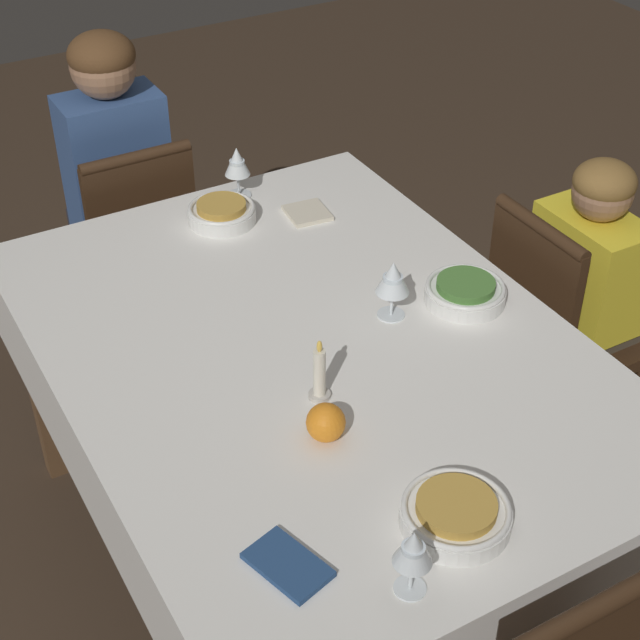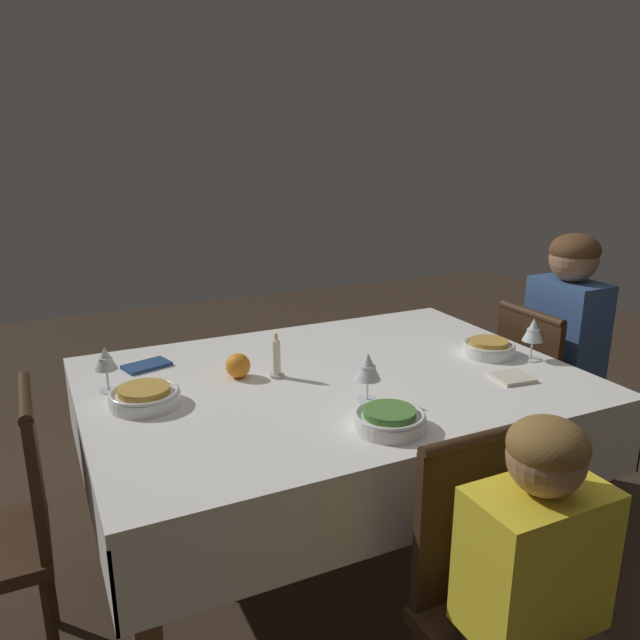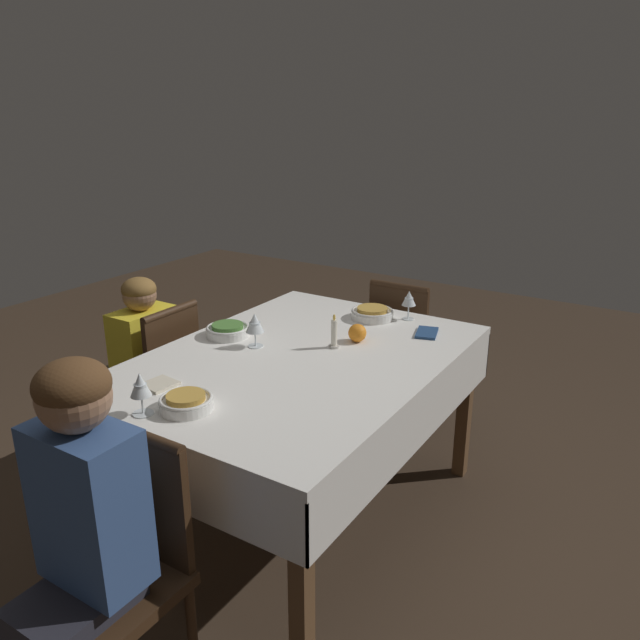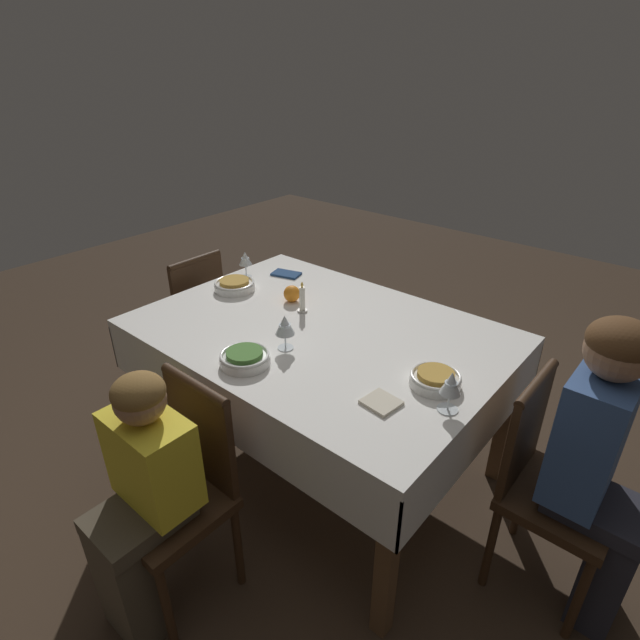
# 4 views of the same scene
# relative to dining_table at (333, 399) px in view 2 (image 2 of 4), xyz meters

# --- Properties ---
(ground_plane) EXTENTS (8.00, 8.00, 0.00)m
(ground_plane) POSITION_rel_dining_table_xyz_m (0.00, 0.00, -0.69)
(ground_plane) COLOR #3D2D21
(dining_table) EXTENTS (1.56, 1.12, 0.77)m
(dining_table) POSITION_rel_dining_table_xyz_m (0.00, 0.00, 0.00)
(dining_table) COLOR white
(dining_table) RESTS_ON ground_plane
(chair_west) EXTENTS (0.37, 0.36, 0.88)m
(chair_west) POSITION_rel_dining_table_xyz_m (-1.01, -0.07, -0.20)
(chair_west) COLOR #382314
(chair_west) RESTS_ON ground_plane
(chair_north) EXTENTS (0.36, 0.37, 0.88)m
(chair_north) POSITION_rel_dining_table_xyz_m (-0.04, 0.79, -0.20)
(chair_north) COLOR #382314
(chair_north) RESTS_ON ground_plane
(chair_east) EXTENTS (0.37, 0.36, 0.88)m
(chair_east) POSITION_rel_dining_table_xyz_m (1.01, -0.03, -0.20)
(chair_east) COLOR #382314
(chair_east) RESTS_ON ground_plane
(person_adult_denim) EXTENTS (0.34, 0.30, 1.16)m
(person_adult_denim) POSITION_rel_dining_table_xyz_m (-1.15, -0.07, -0.03)
(person_adult_denim) COLOR #282833
(person_adult_denim) RESTS_ON ground_plane
(person_child_yellow) EXTENTS (0.30, 0.33, 0.99)m
(person_child_yellow) POSITION_rel_dining_table_xyz_m (-0.04, 0.94, -0.15)
(person_child_yellow) COLOR #4C4233
(person_child_yellow) RESTS_ON ground_plane
(bowl_west) EXTENTS (0.18, 0.18, 0.06)m
(bowl_west) POSITION_rel_dining_table_xyz_m (-0.59, 0.05, 0.11)
(bowl_west) COLOR white
(bowl_west) RESTS_ON dining_table
(wine_glass_west) EXTENTS (0.07, 0.07, 0.15)m
(wine_glass_west) POSITION_rel_dining_table_xyz_m (-0.70, 0.15, 0.18)
(wine_glass_west) COLOR white
(wine_glass_west) RESTS_ON dining_table
(bowl_north) EXTENTS (0.19, 0.19, 0.06)m
(bowl_north) POSITION_rel_dining_table_xyz_m (0.03, 0.40, 0.11)
(bowl_north) COLOR white
(bowl_north) RESTS_ON dining_table
(wine_glass_north) EXTENTS (0.08, 0.08, 0.15)m
(wine_glass_north) POSITION_rel_dining_table_xyz_m (-0.01, 0.22, 0.18)
(wine_glass_north) COLOR white
(wine_glass_north) RESTS_ON dining_table
(bowl_east) EXTENTS (0.20, 0.20, 0.06)m
(bowl_east) POSITION_rel_dining_table_xyz_m (0.59, -0.03, 0.11)
(bowl_east) COLOR white
(bowl_east) RESTS_ON dining_table
(wine_glass_east) EXTENTS (0.07, 0.07, 0.14)m
(wine_glass_east) POSITION_rel_dining_table_xyz_m (0.68, -0.19, 0.18)
(wine_glass_east) COLOR white
(wine_glass_east) RESTS_ON dining_table
(candle_centerpiece) EXTENTS (0.05, 0.05, 0.15)m
(candle_centerpiece) POSITION_rel_dining_table_xyz_m (0.17, -0.07, 0.14)
(candle_centerpiece) COLOR beige
(candle_centerpiece) RESTS_ON dining_table
(orange_fruit) EXTENTS (0.08, 0.08, 0.08)m
(orange_fruit) POSITION_rel_dining_table_xyz_m (0.28, -0.13, 0.12)
(orange_fruit) COLOR orange
(orange_fruit) RESTS_ON dining_table
(napkin_red_folded) EXTENTS (0.13, 0.12, 0.01)m
(napkin_red_folded) POSITION_rel_dining_table_xyz_m (-0.51, 0.27, 0.09)
(napkin_red_folded) COLOR beige
(napkin_red_folded) RESTS_ON dining_table
(napkin_spare_side) EXTENTS (0.17, 0.13, 0.01)m
(napkin_spare_side) POSITION_rel_dining_table_xyz_m (0.53, -0.35, 0.09)
(napkin_spare_side) COLOR navy
(napkin_spare_side) RESTS_ON dining_table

